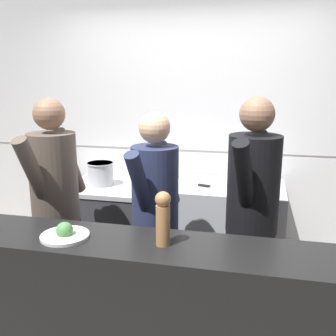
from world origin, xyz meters
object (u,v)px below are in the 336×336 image
(sauce_pot, at_px, (149,178))
(mixing_bowl_steel, at_px, (231,178))
(pepper_mill, at_px, (163,217))
(stock_pot, at_px, (101,173))
(chef_line, at_px, (252,210))
(chef_head_cook, at_px, (55,201))
(oven_range, at_px, (125,228))
(chefs_knife, at_px, (216,188))
(plated_dish_main, at_px, (65,234))
(chef_sous, at_px, (155,213))

(sauce_pot, height_order, mixing_bowl_steel, mixing_bowl_steel)
(pepper_mill, bearing_deg, stock_pot, 123.90)
(chef_line, bearing_deg, chef_head_cook, -161.33)
(stock_pot, bearing_deg, oven_range, 9.98)
(chefs_knife, distance_m, plated_dish_main, 1.54)
(mixing_bowl_steel, height_order, chefs_knife, mixing_bowl_steel)
(oven_range, height_order, chef_line, chef_line)
(pepper_mill, xyz_separation_m, chef_head_cook, (-0.98, 0.61, -0.18))
(chefs_knife, xyz_separation_m, plated_dish_main, (-0.72, -1.36, 0.07))
(chefs_knife, relative_size, plated_dish_main, 1.43)
(stock_pot, relative_size, chef_line, 0.14)
(mixing_bowl_steel, bearing_deg, sauce_pot, -174.74)
(plated_dish_main, bearing_deg, stock_pot, 104.46)
(stock_pot, relative_size, mixing_bowl_steel, 0.85)
(chef_line, bearing_deg, stock_pot, 168.72)
(oven_range, bearing_deg, chefs_knife, -6.69)
(mixing_bowl_steel, xyz_separation_m, chef_line, (0.20, -0.81, -0.00))
(mixing_bowl_steel, distance_m, chef_head_cook, 1.53)
(oven_range, xyz_separation_m, pepper_mill, (0.72, -1.43, 0.71))
(mixing_bowl_steel, bearing_deg, chefs_knife, -123.03)
(plated_dish_main, xyz_separation_m, chef_line, (1.04, 0.72, -0.03))
(stock_pot, relative_size, chef_sous, 0.15)
(stock_pot, distance_m, sauce_pot, 0.46)
(oven_range, relative_size, mixing_bowl_steel, 3.54)
(oven_range, distance_m, pepper_mill, 1.75)
(sauce_pot, height_order, chefs_knife, sauce_pot)
(mixing_bowl_steel, bearing_deg, plated_dish_main, -118.57)
(mixing_bowl_steel, xyz_separation_m, chefs_knife, (-0.11, -0.17, -0.05))
(chef_sous, bearing_deg, chefs_knife, 75.52)
(sauce_pot, relative_size, chefs_knife, 0.62)
(sauce_pot, relative_size, chef_sous, 0.15)
(stock_pot, height_order, mixing_bowl_steel, stock_pot)
(stock_pot, xyz_separation_m, mixing_bowl_steel, (1.20, 0.11, -0.00))
(chef_sous, bearing_deg, chef_line, 17.77)
(chef_sous, xyz_separation_m, chef_line, (0.68, 0.05, 0.06))
(oven_range, distance_m, mixing_bowl_steel, 1.13)
(oven_range, xyz_separation_m, plated_dish_main, (0.15, -1.46, 0.57))
(oven_range, height_order, stock_pot, stock_pot)
(plated_dish_main, bearing_deg, chef_head_cook, 122.59)
(stock_pot, bearing_deg, sauce_pot, 5.06)
(oven_range, bearing_deg, sauce_pot, 0.73)
(chefs_knife, xyz_separation_m, pepper_mill, (-0.15, -1.33, 0.21))
(chef_sous, height_order, chef_line, chef_line)
(chef_head_cook, bearing_deg, pepper_mill, -23.88)
(chef_sous, bearing_deg, oven_range, 136.21)
(plated_dish_main, xyz_separation_m, chef_head_cook, (-0.41, 0.64, -0.04))
(mixing_bowl_steel, height_order, chef_head_cook, chef_head_cook)
(stock_pot, bearing_deg, pepper_mill, -56.10)
(sauce_pot, distance_m, chef_head_cook, 0.97)
(plated_dish_main, distance_m, chef_head_cook, 0.76)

